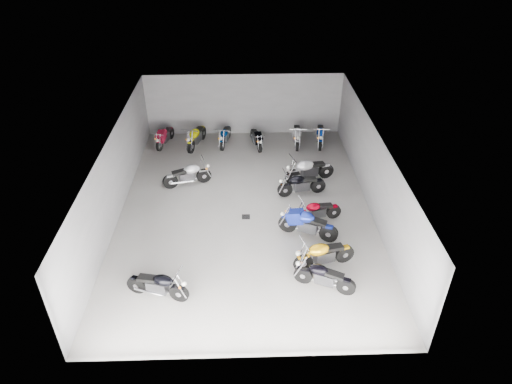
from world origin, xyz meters
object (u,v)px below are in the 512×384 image
drain_grate (246,217)px  motorcycle_right_a (324,276)px  motorcycle_left_a (158,285)px  motorcycle_right_f (309,170)px  motorcycle_right_e (301,184)px  motorcycle_back_e (297,135)px  motorcycle_back_f (320,135)px  motorcycle_back_d (256,138)px  motorcycle_back_a (165,136)px  motorcycle_back_b (196,136)px  motorcycle_left_f (188,175)px  motorcycle_right_b (324,254)px  motorcycle_right_d (317,211)px  motorcycle_right_c (307,224)px  motorcycle_back_c (225,136)px

drain_grate → motorcycle_right_a: bearing=-58.0°
motorcycle_left_a → motorcycle_right_f: size_ratio=0.91×
motorcycle_right_e → motorcycle_back_e: bearing=-14.8°
motorcycle_back_f → motorcycle_right_a: bearing=89.8°
motorcycle_left_a → motorcycle_back_d: motorcycle_left_a is taller
motorcycle_back_a → motorcycle_back_b: bearing=-171.0°
motorcycle_back_a → motorcycle_back_f: motorcycle_back_f is taller
motorcycle_back_b → motorcycle_back_d: 3.00m
drain_grate → motorcycle_left_f: size_ratio=0.15×
motorcycle_right_a → motorcycle_right_b: bearing=14.6°
motorcycle_left_a → motorcycle_right_e: 7.66m
motorcycle_right_b → motorcycle_right_d: bearing=-19.4°
motorcycle_right_a → motorcycle_right_f: motorcycle_right_f is taller
motorcycle_right_a → motorcycle_right_d: (0.30, 3.60, -0.03)m
motorcycle_right_a → motorcycle_right_c: bearing=27.2°
motorcycle_back_e → motorcycle_right_b: bearing=94.0°
motorcycle_back_c → motorcycle_back_e: 3.62m
motorcycle_right_a → motorcycle_back_a: bearing=55.2°
motorcycle_back_f → motorcycle_back_e: bearing=7.1°
motorcycle_back_c → motorcycle_right_b: bearing=122.4°
motorcycle_right_c → motorcycle_back_c: 8.14m
motorcycle_right_b → motorcycle_back_a: bearing=19.7°
motorcycle_right_c → motorcycle_back_d: motorcycle_right_c is taller
motorcycle_left_f → motorcycle_back_f: motorcycle_left_f is taller
drain_grate → motorcycle_right_b: bearing=-48.2°
motorcycle_right_b → motorcycle_back_f: motorcycle_right_b is taller
motorcycle_right_e → motorcycle_back_e: (0.31, 4.59, 0.01)m
motorcycle_right_b → motorcycle_back_b: 10.27m
motorcycle_right_d → motorcycle_back_f: 6.53m
motorcycle_back_a → motorcycle_back_e: bearing=-165.2°
motorcycle_back_c → motorcycle_back_e: size_ratio=0.93×
drain_grate → motorcycle_back_a: (-4.01, 6.27, 0.47)m
motorcycle_right_a → motorcycle_right_b: size_ratio=0.89×
motorcycle_back_e → motorcycle_right_f: bearing=96.9°
motorcycle_left_a → motorcycle_right_f: bearing=156.9°
motorcycle_right_a → motorcycle_back_a: (-6.46, 10.19, -0.01)m
motorcycle_back_b → motorcycle_right_f: bearing=163.3°
motorcycle_back_e → motorcycle_back_b: bearing=5.1°
motorcycle_left_f → motorcycle_back_a: 4.13m
motorcycle_right_d → motorcycle_back_c: (-3.72, 6.55, 0.02)m
motorcycle_right_b → motorcycle_back_b: bearing=13.1°
motorcycle_right_c → motorcycle_right_e: 2.80m
motorcycle_right_b → motorcycle_back_c: 9.81m
motorcycle_back_e → motorcycle_right_c: bearing=91.3°
motorcycle_back_c → motorcycle_right_e: bearing=136.3°
motorcycle_back_f → motorcycle_right_e: bearing=79.6°
motorcycle_right_a → motorcycle_right_f: bearing=19.8°
motorcycle_right_b → motorcycle_back_e: (0.05, 9.04, -0.01)m
motorcycle_left_a → motorcycle_left_f: motorcycle_left_f is taller
motorcycle_right_f → motorcycle_back_a: bearing=45.3°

